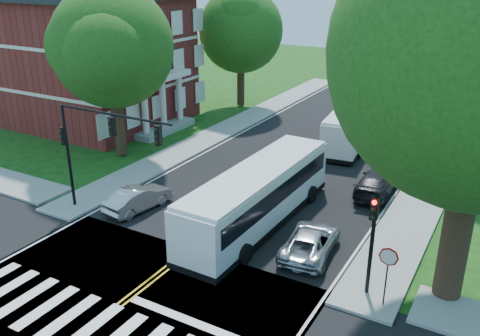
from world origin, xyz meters
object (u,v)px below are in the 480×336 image
Objects in this scene: signal_ne at (373,231)px; dark_sedan at (377,183)px; bus_follow at (353,123)px; hatchback at (138,198)px; bus_lead at (259,195)px; suv at (310,241)px; signal_nw at (97,138)px.

dark_sedan is at bearing 103.59° from signal_ne.
hatchback is at bearing 62.84° from bus_follow.
bus_lead is 2.52× the size of dark_sedan.
bus_follow is 18.16m from hatchback.
bus_lead reaches higher than suv.
dark_sedan is at bearing -133.55° from hatchback.
signal_nw reaches higher than dark_sedan.
signal_ne is 0.37× the size of bus_lead.
signal_ne is 0.93× the size of dark_sedan.
dark_sedan is (4.22, 6.76, -0.93)m from bus_lead.
hatchback is at bearing 57.97° from signal_nw.
signal_ne is at bearing 103.40° from bus_follow.
dark_sedan is at bearing 40.83° from signal_nw.
bus_follow is at bearing -88.85° from bus_lead.
dark_sedan is at bearing 110.19° from bus_follow.
signal_nw is 1.62× the size of signal_ne.
hatchback is (0.97, 1.54, -3.71)m from signal_nw.
signal_nw is 11.63m from suv.
bus_lead reaches higher than dark_sedan.
hatchback is (-6.45, -1.75, -0.96)m from bus_lead.
bus_lead is at bearing 23.93° from signal_nw.
suv is 0.94× the size of dark_sedan.
bus_lead is 1.08× the size of bus_follow.
suv is (10.84, 1.92, -3.75)m from signal_nw.
dark_sedan is (0.79, 8.13, 0.07)m from suv.
signal_ne reaches higher than bus_lead.
hatchback is 9.88m from suv.
bus_lead is 8.02m from dark_sedan.
hatchback is at bearing -4.35° from suv.
suv is (3.44, -16.58, -0.86)m from bus_follow.
signal_nw is 4.13m from hatchback.
bus_follow reaches higher than hatchback.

